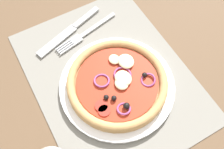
{
  "coord_description": "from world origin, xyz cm",
  "views": [
    {
      "loc": [
        -24.85,
        13.44,
        53.22
      ],
      "look_at": [
        -0.98,
        0.0,
        2.46
      ],
      "focal_mm": 42.12,
      "sensor_mm": 36.0,
      "label": 1
    }
  ],
  "objects": [
    {
      "name": "placemat",
      "position": [
        0.0,
        0.0,
        0.2
      ],
      "size": [
        44.09,
        33.6,
        0.4
      ],
      "primitive_type": "cube",
      "color": "slate",
      "rests_on": "ground_plane"
    },
    {
      "name": "fork",
      "position": [
        13.18,
        0.06,
        0.62
      ],
      "size": [
        5.26,
        17.92,
        0.44
      ],
      "rotation": [
        0.0,
        0.0,
        1.78
      ],
      "color": "#B2B5BA",
      "rests_on": "placemat"
    },
    {
      "name": "ground_plane",
      "position": [
        0.0,
        0.0,
        -1.2
      ],
      "size": [
        190.0,
        140.0,
        2.4
      ],
      "primitive_type": "cube",
      "color": "brown"
    },
    {
      "name": "pizza",
      "position": [
        -3.26,
        -0.26,
        2.56
      ],
      "size": [
        21.89,
        21.89,
        2.69
      ],
      "color": "tan",
      "rests_on": "plate"
    },
    {
      "name": "plate",
      "position": [
        -3.26,
        -0.21,
        0.93
      ],
      "size": [
        25.42,
        25.42,
        1.06
      ],
      "primitive_type": "cylinder",
      "color": "white",
      "rests_on": "placemat"
    },
    {
      "name": "knife",
      "position": [
        15.88,
        2.88,
        0.65
      ],
      "size": [
        7.78,
        19.52,
        0.62
      ],
      "rotation": [
        0.0,
        0.0,
        1.89
      ],
      "color": "#B2B5BA",
      "rests_on": "placemat"
    }
  ]
}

